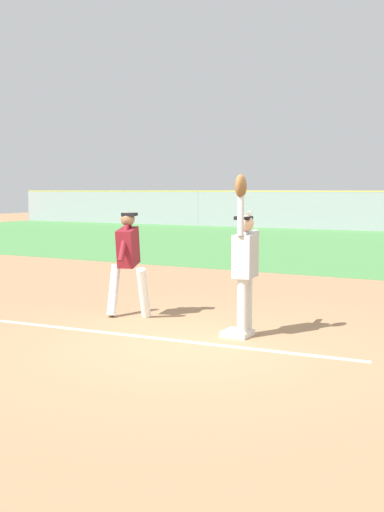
# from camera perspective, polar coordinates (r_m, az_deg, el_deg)

# --- Properties ---
(ground_plane) EXTENTS (74.74, 74.74, 0.00)m
(ground_plane) POSITION_cam_1_polar(r_m,az_deg,el_deg) (8.40, -0.53, -8.17)
(ground_plane) COLOR #A37A54
(first_base) EXTENTS (0.38, 0.38, 0.08)m
(first_base) POSITION_cam_1_polar(r_m,az_deg,el_deg) (8.92, 4.20, -7.08)
(first_base) COLOR white
(first_base) RESTS_ON ground_plane
(fielder) EXTENTS (0.30, 0.90, 2.28)m
(fielder) POSITION_cam_1_polar(r_m,az_deg,el_deg) (8.70, 4.86, -0.20)
(fielder) COLOR silver
(fielder) RESTS_ON ground_plane
(runner) EXTENTS (0.85, 0.83, 1.72)m
(runner) POSITION_cam_1_polar(r_m,az_deg,el_deg) (10.09, -5.88, -0.06)
(runner) COLOR white
(runner) RESTS_ON ground_plane
(baseball) EXTENTS (0.07, 0.07, 0.07)m
(baseball) POSITION_cam_1_polar(r_m,az_deg,el_deg) (8.59, 5.31, 3.94)
(baseball) COLOR white
(parked_car_red) EXTENTS (4.57, 2.47, 1.25)m
(parked_car_red) POSITION_cam_1_polar(r_m,az_deg,el_deg) (36.63, 10.47, 3.78)
(parked_car_red) COLOR #B21E1E
(parked_car_red) RESTS_ON ground_plane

